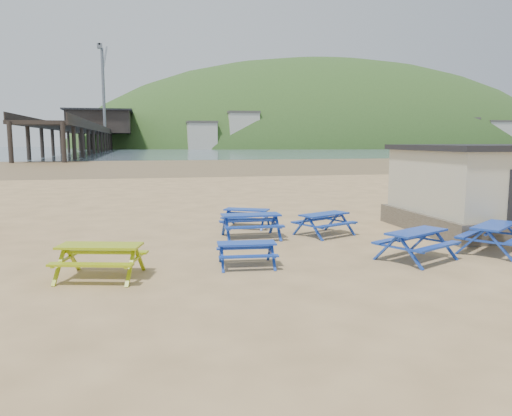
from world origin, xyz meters
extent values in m
plane|color=tan|center=(0.00, 0.00, 0.00)|extent=(400.00, 400.00, 0.00)
plane|color=olive|center=(0.00, 55.00, 0.00)|extent=(400.00, 400.00, 0.00)
plane|color=#495B68|center=(0.00, 170.00, 0.01)|extent=(400.00, 400.00, 0.00)
cube|color=navy|center=(0.77, 1.27, 0.80)|extent=(1.99, 0.80, 0.06)
cube|color=navy|center=(0.78, 1.93, 0.50)|extent=(1.98, 0.30, 0.06)
cube|color=navy|center=(0.76, 0.61, 0.50)|extent=(1.98, 0.30, 0.06)
cube|color=navy|center=(1.07, 3.42, 0.68)|extent=(1.79, 1.35, 0.05)
cube|color=navy|center=(1.33, 3.92, 0.42)|extent=(1.60, 0.98, 0.05)
cube|color=navy|center=(0.82, 2.92, 0.42)|extent=(1.60, 0.98, 0.05)
cube|color=navy|center=(3.40, 1.23, 0.75)|extent=(1.97, 1.43, 0.05)
cube|color=navy|center=(3.14, 1.79, 0.46)|extent=(1.77, 1.01, 0.05)
cube|color=navy|center=(3.66, 0.68, 0.46)|extent=(1.77, 1.01, 0.05)
cube|color=navy|center=(-0.15, -2.46, 0.62)|extent=(1.58, 0.73, 0.04)
cube|color=navy|center=(-0.11, -1.95, 0.38)|extent=(1.54, 0.34, 0.04)
cube|color=navy|center=(-0.20, -2.97, 0.38)|extent=(1.54, 0.34, 0.04)
cube|color=navy|center=(4.60, -2.81, 0.80)|extent=(2.10, 1.56, 0.05)
cube|color=navy|center=(4.30, -2.22, 0.49)|extent=(1.88, 1.13, 0.05)
cube|color=navy|center=(4.89, -3.39, 0.49)|extent=(1.88, 1.13, 0.05)
cube|color=navy|center=(7.33, -2.50, 0.82)|extent=(2.10, 1.82, 0.06)
cube|color=navy|center=(6.93, -1.95, 0.51)|extent=(1.80, 1.42, 0.06)
cube|color=#9CA808|center=(-3.82, -2.78, 0.79)|extent=(2.09, 1.24, 0.05)
cube|color=#9CA808|center=(-3.66, -2.15, 0.49)|extent=(1.96, 0.77, 0.05)
cube|color=#9CA808|center=(-3.99, -3.41, 0.49)|extent=(1.96, 0.77, 0.05)
cube|color=#665B4C|center=(10.50, 1.00, 0.35)|extent=(7.40, 5.40, 0.70)
cube|color=beige|center=(10.50, 1.00, 1.85)|extent=(7.00, 5.00, 2.30)
cube|color=black|center=(10.50, 1.00, 3.05)|extent=(7.30, 5.30, 0.20)
cube|color=black|center=(-18.00, 175.00, 6.00)|extent=(9.00, 220.00, 0.60)
cube|color=black|center=(-18.00, 186.00, 10.00)|extent=(22.00, 30.00, 8.00)
cube|color=black|center=(-18.00, 186.00, 14.30)|extent=(24.00, 32.00, 0.60)
cylinder|color=slate|center=(-15.00, 164.00, 20.00)|extent=(1.00, 1.00, 28.00)
cube|color=slate|center=(-15.00, 178.00, 33.00)|extent=(0.60, 25.63, 12.38)
ellipsoid|color=#2D4C1E|center=(90.00, 230.00, -10.00)|extent=(264.00, 144.00, 108.00)
camera|label=1|loc=(-2.75, -15.07, 3.30)|focal=35.00mm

